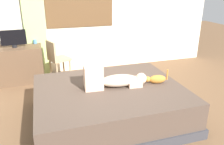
# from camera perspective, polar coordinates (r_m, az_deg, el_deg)

# --- Properties ---
(ground_plane) EXTENTS (16.00, 16.00, 0.00)m
(ground_plane) POSITION_cam_1_polar(r_m,az_deg,el_deg) (3.62, 0.24, -11.05)
(ground_plane) COLOR brown
(back_wall_with_window) EXTENTS (6.40, 0.14, 2.90)m
(back_wall_with_window) POSITION_cam_1_polar(r_m,az_deg,el_deg) (5.36, -7.63, 15.84)
(back_wall_with_window) COLOR beige
(back_wall_with_window) RESTS_ON ground
(bed) EXTENTS (2.18, 1.77, 0.52)m
(bed) POSITION_cam_1_polar(r_m,az_deg,el_deg) (3.47, -0.59, -7.67)
(bed) COLOR #38383D
(bed) RESTS_ON ground
(person_lying) EXTENTS (0.94, 0.33, 0.34)m
(person_lying) POSITION_cam_1_polar(r_m,az_deg,el_deg) (3.35, 0.16, -1.69)
(person_lying) COLOR #CCB299
(person_lying) RESTS_ON bed
(cat) EXTENTS (0.36, 0.15, 0.21)m
(cat) POSITION_cam_1_polar(r_m,az_deg,el_deg) (3.54, 10.92, -1.61)
(cat) COLOR #C67A2D
(cat) RESTS_ON bed
(desk) EXTENTS (0.90, 0.56, 0.74)m
(desk) POSITION_cam_1_polar(r_m,az_deg,el_deg) (5.13, -21.76, 1.86)
(desk) COLOR brown
(desk) RESTS_ON ground
(tv_monitor) EXTENTS (0.48, 0.10, 0.35)m
(tv_monitor) POSITION_cam_1_polar(r_m,az_deg,el_deg) (4.99, -23.25, 7.77)
(tv_monitor) COLOR black
(tv_monitor) RESTS_ON desk
(cup) EXTENTS (0.08, 0.08, 0.09)m
(cup) POSITION_cam_1_polar(r_m,az_deg,el_deg) (5.19, -18.58, 7.27)
(cup) COLOR teal
(cup) RESTS_ON desk
(chair_by_desk) EXTENTS (0.49, 0.49, 0.86)m
(chair_by_desk) POSITION_cam_1_polar(r_m,az_deg,el_deg) (4.90, -13.65, 3.66)
(chair_by_desk) COLOR tan
(chair_by_desk) RESTS_ON ground
(curtain_left) EXTENTS (0.44, 0.06, 2.49)m
(curtain_left) POSITION_cam_1_polar(r_m,az_deg,el_deg) (5.19, -18.81, 12.44)
(curtain_left) COLOR #ADCC75
(curtain_left) RESTS_ON ground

